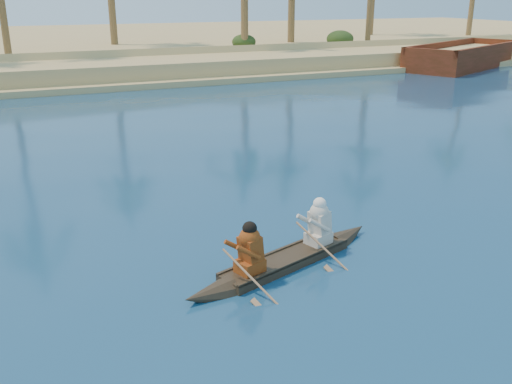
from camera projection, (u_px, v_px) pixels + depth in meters
name	position (u px, v px, depth m)	size (l,w,h in m)	color
canoe	(286.00, 253.00, 11.63)	(5.05, 2.25, 1.40)	#2F281A
barge_right	(464.00, 57.00, 43.18)	(12.95, 8.85, 2.06)	maroon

